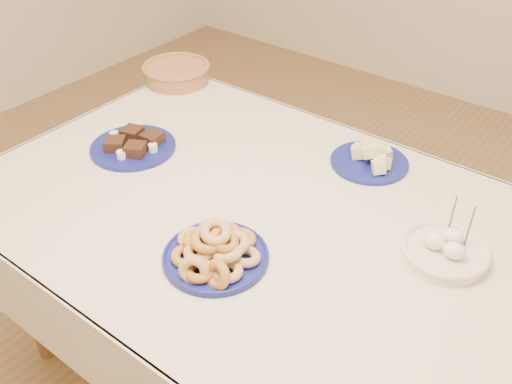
% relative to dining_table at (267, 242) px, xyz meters
% --- Properties ---
extents(ground, '(5.00, 5.00, 0.00)m').
position_rel_dining_table_xyz_m(ground, '(0.00, 0.00, -0.64)').
color(ground, brown).
rests_on(ground, ground).
extents(dining_table, '(1.71, 1.11, 0.75)m').
position_rel_dining_table_xyz_m(dining_table, '(0.00, 0.00, 0.00)').
color(dining_table, brown).
rests_on(dining_table, ground).
extents(donut_platter, '(0.33, 0.33, 0.12)m').
position_rel_dining_table_xyz_m(donut_platter, '(0.01, -0.23, 0.14)').
color(donut_platter, navy).
rests_on(donut_platter, dining_table).
extents(melon_plate, '(0.25, 0.25, 0.08)m').
position_rel_dining_table_xyz_m(melon_plate, '(0.11, 0.39, 0.13)').
color(melon_plate, navy).
rests_on(melon_plate, dining_table).
extents(brownie_plate, '(0.35, 0.35, 0.05)m').
position_rel_dining_table_xyz_m(brownie_plate, '(-0.54, 0.00, 0.12)').
color(brownie_plate, navy).
rests_on(brownie_plate, dining_table).
extents(wicker_basket, '(0.32, 0.32, 0.07)m').
position_rel_dining_table_xyz_m(wicker_basket, '(-0.78, 0.45, 0.14)').
color(wicker_basket, brown).
rests_on(wicker_basket, dining_table).
extents(candle_holder, '(0.11, 0.11, 0.15)m').
position_rel_dining_table_xyz_m(candle_holder, '(0.46, 0.18, 0.12)').
color(candle_holder, tan).
rests_on(candle_holder, dining_table).
extents(egg_bowl, '(0.24, 0.24, 0.07)m').
position_rel_dining_table_xyz_m(egg_bowl, '(0.46, 0.13, 0.13)').
color(egg_bowl, silver).
rests_on(egg_bowl, dining_table).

